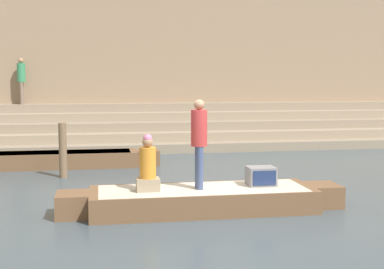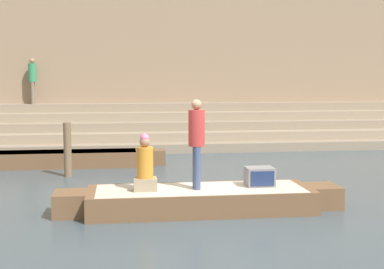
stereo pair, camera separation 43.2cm
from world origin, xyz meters
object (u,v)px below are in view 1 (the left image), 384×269
at_px(mooring_post, 63,150).
at_px(person_on_steps, 21,77).
at_px(person_standing, 199,137).
at_px(moored_boat_shore, 53,159).
at_px(rowboat_main, 203,199).
at_px(tv_set, 261,176).
at_px(person_rowing, 148,168).

bearing_deg(mooring_post, person_on_steps, 105.52).
xyz_separation_m(person_standing, mooring_post, (-2.76, 3.98, -0.72)).
distance_m(person_standing, person_on_steps, 11.78).
bearing_deg(moored_boat_shore, person_on_steps, 108.62).
height_order(rowboat_main, person_on_steps, person_on_steps).
xyz_separation_m(tv_set, person_on_steps, (-5.89, 10.66, 1.92)).
relative_size(moored_boat_shore, person_on_steps, 3.52).
height_order(person_rowing, moored_boat_shore, person_rowing).
distance_m(rowboat_main, person_rowing, 1.22).
bearing_deg(rowboat_main, person_on_steps, 114.92).
bearing_deg(tv_set, person_rowing, 178.84).
relative_size(person_standing, tv_set, 3.15).
bearing_deg(mooring_post, person_rowing, -65.98).
height_order(person_rowing, mooring_post, person_rowing).
relative_size(person_standing, person_on_steps, 0.99).
distance_m(rowboat_main, mooring_post, 4.90).
relative_size(person_standing, person_rowing, 1.59).
bearing_deg(person_on_steps, person_rowing, -6.25).
bearing_deg(person_on_steps, tv_set, 3.87).
relative_size(person_rowing, moored_boat_shore, 0.18).
distance_m(tv_set, person_on_steps, 12.33).
relative_size(rowboat_main, moored_boat_shore, 0.91).
relative_size(rowboat_main, person_rowing, 5.12).
relative_size(moored_boat_shore, mooring_post, 4.31).
relative_size(tv_set, moored_boat_shore, 0.09).
relative_size(mooring_post, person_on_steps, 0.82).
distance_m(mooring_post, person_on_steps, 7.28).
height_order(person_standing, moored_boat_shore, person_standing).
bearing_deg(tv_set, mooring_post, 131.13).
bearing_deg(person_rowing, mooring_post, 115.34).
xyz_separation_m(rowboat_main, person_on_steps, (-4.71, 10.76, 2.31)).
bearing_deg(person_rowing, person_on_steps, 110.11).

